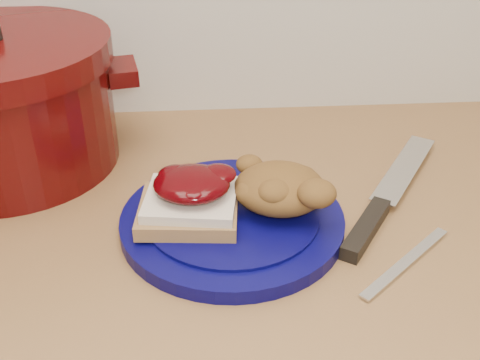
{
  "coord_description": "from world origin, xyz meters",
  "views": [
    {
      "loc": [
        0.01,
        0.95,
        1.3
      ],
      "look_at": [
        0.05,
        1.51,
        0.95
      ],
      "focal_mm": 45.0,
      "sensor_mm": 36.0,
      "label": 1
    }
  ],
  "objects": [
    {
      "name": "stuffing_mound",
      "position": [
        0.09,
        1.5,
        0.95
      ],
      "size": [
        0.12,
        0.11,
        0.05
      ],
      "primitive_type": "ellipsoid",
      "rotation": [
        0.0,
        0.0,
        -0.19
      ],
      "color": "brown",
      "rests_on": "plate"
    },
    {
      "name": "sandwich",
      "position": [
        -0.0,
        1.49,
        0.94
      ],
      "size": [
        0.11,
        0.1,
        0.05
      ],
      "rotation": [
        0.0,
        0.0,
        -0.19
      ],
      "color": "olive",
      "rests_on": "plate"
    },
    {
      "name": "plate",
      "position": [
        0.04,
        1.49,
        0.91
      ],
      "size": [
        0.29,
        0.29,
        0.02
      ],
      "primitive_type": "cylinder",
      "rotation": [
        0.0,
        0.0,
        -0.19
      ],
      "color": "#05043E",
      "rests_on": "wood_countertop"
    },
    {
      "name": "butter_knife",
      "position": [
        0.22,
        1.41,
        0.9
      ],
      "size": [
        0.12,
        0.11,
        0.0
      ],
      "primitive_type": "cube",
      "rotation": [
        0.0,
        0.0,
        0.72
      ],
      "color": "silver",
      "rests_on": "wood_countertop"
    },
    {
      "name": "chef_knife",
      "position": [
        0.21,
        1.5,
        0.91
      ],
      "size": [
        0.18,
        0.26,
        0.02
      ],
      "rotation": [
        0.0,
        0.0,
        0.99
      ],
      "color": "black",
      "rests_on": "wood_countertop"
    },
    {
      "name": "dutch_oven",
      "position": [
        -0.24,
        1.66,
        0.98
      ],
      "size": [
        0.35,
        0.34,
        0.18
      ],
      "rotation": [
        0.0,
        0.0,
        0.19
      ],
      "color": "#3C0606",
      "rests_on": "wood_countertop"
    }
  ]
}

